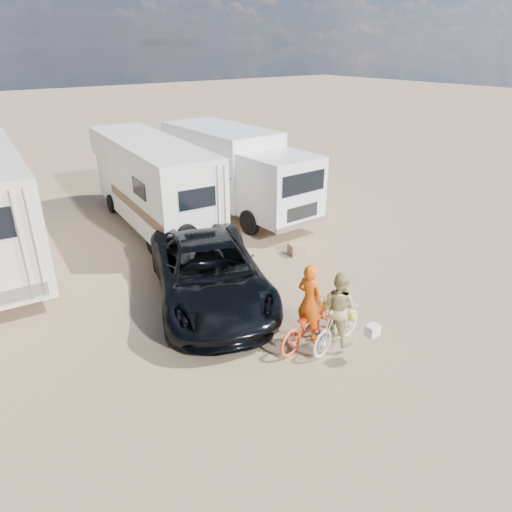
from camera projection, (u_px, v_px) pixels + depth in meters
ground at (275, 308)px, 12.04m from camera, size 140.00×140.00×0.00m
rv_main at (152, 185)px, 16.82m from camera, size 2.87×8.07×3.18m
box_truck at (237, 172)px, 18.32m from camera, size 2.58×7.66×3.23m
dark_suv at (209, 272)px, 12.14m from camera, size 4.64×6.42×1.62m
bike_man at (309, 323)px, 10.45m from camera, size 2.07×1.04×1.04m
bike_woman at (337, 326)px, 10.33m from camera, size 1.83×0.83×1.06m
rider_man at (309, 309)px, 10.29m from camera, size 0.55×0.73×1.81m
rider_woman at (338, 314)px, 10.20m from camera, size 0.78×0.93×1.68m
bike_parked at (293, 197)px, 19.01m from camera, size 2.05×1.26×1.02m
cooler at (181, 282)px, 12.83m from camera, size 0.68×0.54×0.49m
crate at (296, 249)px, 15.04m from camera, size 0.56×0.56×0.36m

